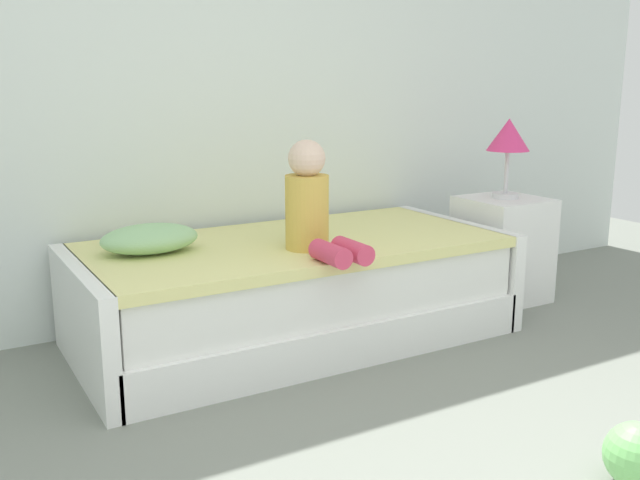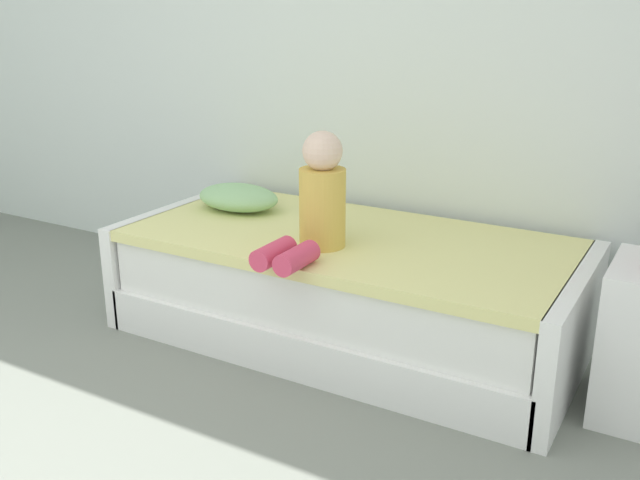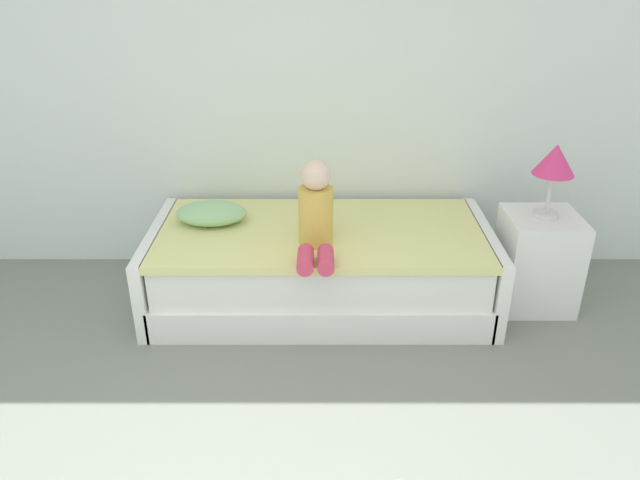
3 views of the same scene
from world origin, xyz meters
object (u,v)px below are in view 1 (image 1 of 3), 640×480
(bed, at_px, (295,290))
(child_figure, at_px, (312,206))
(toy_ball, at_px, (637,455))
(nightstand, at_px, (502,249))
(pillow, at_px, (150,239))
(table_lamp, at_px, (508,139))

(bed, distance_m, child_figure, 0.51)
(toy_ball, bearing_deg, child_figure, 102.75)
(bed, xyz_separation_m, child_figure, (-0.03, -0.23, 0.46))
(nightstand, distance_m, pillow, 2.05)
(pillow, relative_size, toy_ball, 2.08)
(toy_ball, bearing_deg, pillow, 118.59)
(nightstand, relative_size, table_lamp, 1.33)
(nightstand, distance_m, toy_ball, 1.99)
(bed, height_order, nightstand, nightstand)
(table_lamp, relative_size, pillow, 1.02)
(bed, distance_m, toy_ball, 1.75)
(pillow, height_order, toy_ball, pillow)
(pillow, xyz_separation_m, toy_ball, (0.99, -1.82, -0.46))
(nightstand, bearing_deg, toy_ball, -121.73)
(nightstand, bearing_deg, pillow, 176.26)
(nightstand, bearing_deg, bed, 178.60)
(bed, xyz_separation_m, table_lamp, (1.35, -0.03, 0.69))
(bed, relative_size, pillow, 4.80)
(toy_ball, bearing_deg, bed, 100.19)
(bed, bearing_deg, toy_ball, -79.81)
(bed, height_order, child_figure, child_figure)
(child_figure, bearing_deg, table_lamp, 8.07)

